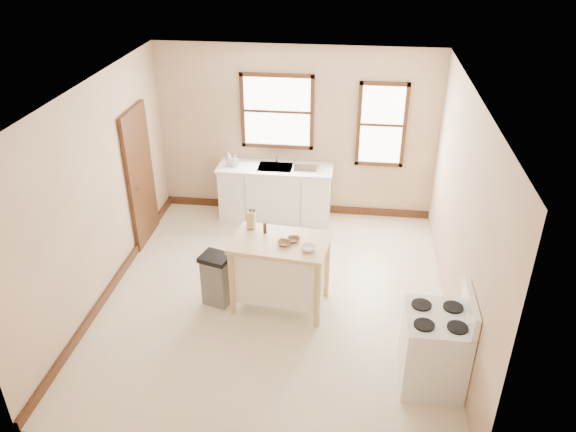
# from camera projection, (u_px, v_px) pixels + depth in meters

# --- Properties ---
(floor) EXTENTS (5.00, 5.00, 0.00)m
(floor) POSITION_uv_depth(u_px,v_px,m) (274.00, 297.00, 7.53)
(floor) COLOR beige
(floor) RESTS_ON ground
(ceiling) EXTENTS (5.00, 5.00, 0.00)m
(ceiling) POSITION_uv_depth(u_px,v_px,m) (272.00, 92.00, 6.18)
(ceiling) COLOR white
(ceiling) RESTS_ON ground
(wall_back) EXTENTS (4.50, 0.04, 2.80)m
(wall_back) POSITION_uv_depth(u_px,v_px,m) (296.00, 133.00, 9.02)
(wall_back) COLOR beige
(wall_back) RESTS_ON ground
(wall_left) EXTENTS (0.04, 5.00, 2.80)m
(wall_left) POSITION_uv_depth(u_px,v_px,m) (97.00, 194.00, 7.10)
(wall_left) COLOR beige
(wall_left) RESTS_ON ground
(wall_right) EXTENTS (0.04, 5.00, 2.80)m
(wall_right) POSITION_uv_depth(u_px,v_px,m) (462.00, 215.00, 6.61)
(wall_right) COLOR beige
(wall_right) RESTS_ON ground
(window_main) EXTENTS (1.17, 0.06, 1.22)m
(window_main) POSITION_uv_depth(u_px,v_px,m) (277.00, 112.00, 8.87)
(window_main) COLOR #351A0E
(window_main) RESTS_ON wall_back
(window_side) EXTENTS (0.77, 0.06, 1.37)m
(window_side) POSITION_uv_depth(u_px,v_px,m) (382.00, 125.00, 8.76)
(window_side) COLOR #351A0E
(window_side) RESTS_ON wall_back
(door_left) EXTENTS (0.06, 0.90, 2.10)m
(door_left) POSITION_uv_depth(u_px,v_px,m) (140.00, 177.00, 8.39)
(door_left) COLOR #351A0E
(door_left) RESTS_ON ground
(baseboard_back) EXTENTS (4.50, 0.04, 0.12)m
(baseboard_back) POSITION_uv_depth(u_px,v_px,m) (295.00, 207.00, 9.64)
(baseboard_back) COLOR #351A0E
(baseboard_back) RESTS_ON ground
(baseboard_left) EXTENTS (0.04, 5.00, 0.12)m
(baseboard_left) POSITION_uv_depth(u_px,v_px,m) (115.00, 281.00, 7.74)
(baseboard_left) COLOR #351A0E
(baseboard_left) RESTS_ON ground
(sink_counter) EXTENTS (1.86, 0.62, 0.92)m
(sink_counter) POSITION_uv_depth(u_px,v_px,m) (275.00, 192.00, 9.25)
(sink_counter) COLOR white
(sink_counter) RESTS_ON ground
(faucet) EXTENTS (0.03, 0.03, 0.22)m
(faucet) POSITION_uv_depth(u_px,v_px,m) (277.00, 156.00, 9.13)
(faucet) COLOR silver
(faucet) RESTS_ON sink_counter
(soap_bottle_a) EXTENTS (0.10, 0.10, 0.23)m
(soap_bottle_a) POSITION_uv_depth(u_px,v_px,m) (229.00, 159.00, 9.02)
(soap_bottle_a) COLOR #B2B2B2
(soap_bottle_a) RESTS_ON sink_counter
(soap_bottle_b) EXTENTS (0.11, 0.11, 0.19)m
(soap_bottle_b) POSITION_uv_depth(u_px,v_px,m) (235.00, 161.00, 9.01)
(soap_bottle_b) COLOR #B2B2B2
(soap_bottle_b) RESTS_ON sink_counter
(dish_rack) EXTENTS (0.46, 0.38, 0.10)m
(dish_rack) POSITION_uv_depth(u_px,v_px,m) (306.00, 166.00, 8.93)
(dish_rack) COLOR silver
(dish_rack) RESTS_ON sink_counter
(kitchen_island) EXTENTS (1.26, 0.88, 0.97)m
(kitchen_island) POSITION_uv_depth(u_px,v_px,m) (280.00, 273.00, 7.16)
(kitchen_island) COLOR #E3C685
(kitchen_island) RESTS_ON ground
(knife_block) EXTENTS (0.11, 0.11, 0.20)m
(knife_block) POSITION_uv_depth(u_px,v_px,m) (251.00, 221.00, 7.17)
(knife_block) COLOR tan
(knife_block) RESTS_ON kitchen_island
(pepper_grinder) EXTENTS (0.06, 0.06, 0.15)m
(pepper_grinder) POSITION_uv_depth(u_px,v_px,m) (265.00, 228.00, 7.06)
(pepper_grinder) COLOR #3D1C10
(pepper_grinder) RESTS_ON kitchen_island
(bowl_a) EXTENTS (0.20, 0.20, 0.04)m
(bowl_a) POSITION_uv_depth(u_px,v_px,m) (284.00, 243.00, 6.84)
(bowl_a) COLOR brown
(bowl_a) RESTS_ON kitchen_island
(bowl_b) EXTENTS (0.20, 0.20, 0.04)m
(bowl_b) POSITION_uv_depth(u_px,v_px,m) (294.00, 240.00, 6.91)
(bowl_b) COLOR brown
(bowl_b) RESTS_ON kitchen_island
(bowl_c) EXTENTS (0.25, 0.25, 0.06)m
(bowl_c) POSITION_uv_depth(u_px,v_px,m) (308.00, 248.00, 6.72)
(bowl_c) COLOR white
(bowl_c) RESTS_ON kitchen_island
(trash_bin) EXTENTS (0.44, 0.40, 0.72)m
(trash_bin) POSITION_uv_depth(u_px,v_px,m) (217.00, 279.00, 7.27)
(trash_bin) COLOR slate
(trash_bin) RESTS_ON ground
(gas_stove) EXTENTS (0.72, 0.72, 1.16)m
(gas_stove) POSITION_uv_depth(u_px,v_px,m) (435.00, 340.00, 5.92)
(gas_stove) COLOR white
(gas_stove) RESTS_ON ground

